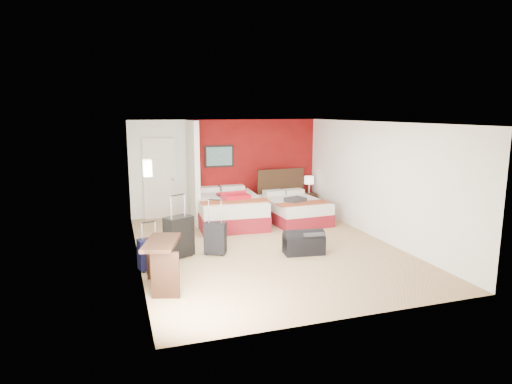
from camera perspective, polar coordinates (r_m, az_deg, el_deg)
name	(u,v)px	position (r m, az deg, el deg)	size (l,w,h in m)	color
ground	(266,247)	(8.95, 1.36, -7.21)	(6.50, 6.50, 0.00)	tan
room_walls	(184,179)	(9.68, -9.30, 1.65)	(5.02, 6.52, 2.50)	white
red_accent_panel	(253,166)	(11.92, -0.36, 3.39)	(3.50, 0.04, 2.50)	maroon
partition_wall	(193,172)	(10.91, -8.16, 2.62)	(0.12, 1.20, 2.50)	silver
entry_door	(160,179)	(11.42, -12.36, 1.69)	(0.82, 0.06, 2.05)	silver
bed_left	(228,210)	(10.78, -3.60, -2.35)	(1.54, 2.20, 0.66)	silver
bed_right	(294,210)	(11.05, 4.96, -2.36)	(1.28, 1.83, 0.55)	silver
red_suitcase_open	(233,195)	(10.64, -2.97, -0.40)	(0.63, 0.87, 0.11)	red
jacket_bundle	(295,200)	(10.67, 5.12, -1.02)	(0.44, 0.36, 0.11)	#333338
nightstand	(309,202)	(12.20, 6.84, -1.29)	(0.36, 0.36, 0.50)	black
table_lamp	(309,185)	(12.11, 6.89, 0.95)	(0.26, 0.26, 0.46)	white
suitcase_black	(179,238)	(8.41, -9.96, -5.86)	(0.50, 0.31, 0.75)	black
suitcase_charcoal	(215,240)	(8.49, -5.30, -6.16)	(0.40, 0.25, 0.59)	black
suitcase_navy	(150,255)	(7.88, -13.61, -7.97)	(0.38, 0.23, 0.53)	black
duffel_bag	(304,244)	(8.58, 6.20, -6.70)	(0.76, 0.41, 0.39)	black
jacket_draped	(312,233)	(8.54, 7.29, -5.27)	(0.40, 0.34, 0.05)	#35363A
desk	(162,265)	(7.02, -12.07, -9.20)	(0.46, 0.92, 0.77)	black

